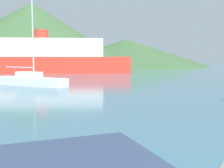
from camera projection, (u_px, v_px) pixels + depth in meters
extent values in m
cube|color=white|center=(29.00, 81.00, 25.66)|extent=(7.38, 5.66, 0.74)
cube|color=white|center=(29.00, 75.00, 25.60)|extent=(2.57, 2.24, 0.52)
cylinder|color=#BCBCC1|center=(33.00, 34.00, 24.97)|extent=(0.12, 0.12, 7.88)
cylinder|color=#BCBCC1|center=(20.00, 67.00, 26.10)|extent=(2.97, 2.02, 0.10)
cube|color=red|center=(42.00, 65.00, 47.60)|extent=(29.10, 9.40, 2.64)
cube|color=silver|center=(42.00, 48.00, 47.34)|extent=(20.38, 7.97, 2.93)
cylinder|color=red|center=(41.00, 35.00, 47.12)|extent=(2.31, 2.31, 1.60)
cone|color=#3D6038|center=(32.00, 35.00, 69.26)|extent=(51.99, 51.99, 15.85)
cone|color=#3D6038|center=(126.00, 53.00, 82.13)|extent=(47.56, 47.56, 7.76)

